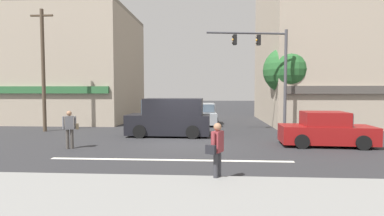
% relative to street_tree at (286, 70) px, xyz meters
% --- Properties ---
extents(ground_plane, '(120.00, 120.00, 0.00)m').
position_rel_street_tree_xyz_m(ground_plane, '(-6.59, -6.32, -3.90)').
color(ground_plane, '#2B2B2D').
extents(lane_marking_stripe, '(9.00, 0.24, 0.01)m').
position_rel_street_tree_xyz_m(lane_marking_stripe, '(-6.59, -9.82, -3.90)').
color(lane_marking_stripe, silver).
rests_on(lane_marking_stripe, ground).
extents(sidewalk_curb, '(40.00, 5.00, 0.16)m').
position_rel_street_tree_xyz_m(sidewalk_curb, '(-6.59, -14.82, -3.82)').
color(sidewalk_curb, gray).
rests_on(sidewalk_curb, ground).
extents(building_left_block, '(13.27, 9.66, 9.13)m').
position_rel_street_tree_xyz_m(building_left_block, '(-18.46, 4.51, 0.66)').
color(building_left_block, tan).
rests_on(building_left_block, ground).
extents(building_right_corner, '(13.44, 10.61, 12.22)m').
position_rel_street_tree_xyz_m(building_right_corner, '(5.94, 3.98, 2.20)').
color(building_right_corner, tan).
rests_on(building_right_corner, ground).
extents(street_tree, '(3.13, 3.13, 5.49)m').
position_rel_street_tree_xyz_m(street_tree, '(0.00, 0.00, 0.00)').
color(street_tree, '#4C3823').
rests_on(street_tree, ground).
extents(utility_pole_near_left, '(1.40, 0.22, 7.54)m').
position_rel_street_tree_xyz_m(utility_pole_near_left, '(-15.46, -2.63, 0.01)').
color(utility_pole_near_left, brown).
rests_on(utility_pole_near_left, ground).
extents(traffic_light_mast, '(4.85, 0.85, 6.20)m').
position_rel_street_tree_xyz_m(traffic_light_mast, '(-1.57, -2.34, 0.27)').
color(traffic_light_mast, '#47474C').
rests_on(traffic_light_mast, ground).
extents(van_approaching_near, '(4.63, 2.09, 2.11)m').
position_rel_street_tree_xyz_m(van_approaching_near, '(-7.37, -4.02, -2.90)').
color(van_approaching_near, black).
rests_on(van_approaching_near, ground).
extents(sedan_crossing_leftbound, '(2.08, 4.20, 1.58)m').
position_rel_street_tree_xyz_m(sedan_crossing_leftbound, '(-5.61, 1.92, -3.19)').
color(sedan_crossing_leftbound, '#999EA3').
rests_on(sedan_crossing_leftbound, ground).
extents(sedan_waiting_far, '(4.20, 2.07, 1.58)m').
position_rel_street_tree_xyz_m(sedan_waiting_far, '(0.21, -6.56, -3.19)').
color(sedan_waiting_far, maroon).
rests_on(sedan_waiting_far, ground).
extents(pedestrian_foreground_with_bag, '(0.52, 0.64, 1.67)m').
position_rel_street_tree_xyz_m(pedestrian_foreground_with_bag, '(-4.93, -12.43, -2.95)').
color(pedestrian_foreground_with_bag, '#333338').
rests_on(pedestrian_foreground_with_bag, ground).
extents(pedestrian_mid_crossing, '(0.68, 0.43, 1.67)m').
position_rel_street_tree_xyz_m(pedestrian_mid_crossing, '(-11.27, -7.95, -2.95)').
color(pedestrian_mid_crossing, '#4C4742').
rests_on(pedestrian_mid_crossing, ground).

